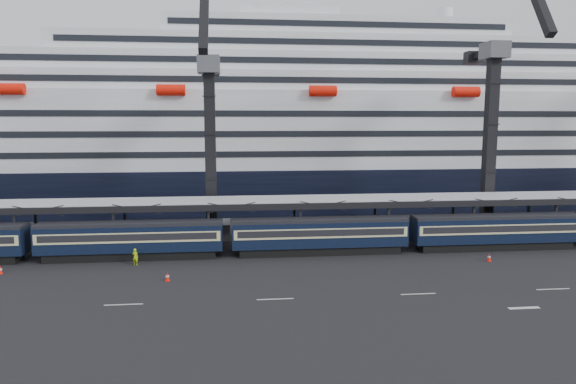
{
  "coord_description": "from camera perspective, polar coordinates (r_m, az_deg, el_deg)",
  "views": [
    {
      "loc": [
        -17.16,
        -43.94,
        14.28
      ],
      "look_at": [
        -11.48,
        10.0,
        6.85
      ],
      "focal_mm": 32.0,
      "sensor_mm": 36.0,
      "label": 1
    }
  ],
  "objects": [
    {
      "name": "traffic_cone_c",
      "position": [
        48.21,
        -13.26,
        -9.13
      ],
      "size": [
        0.42,
        0.42,
        0.84
      ],
      "color": "#FF1708",
      "rests_on": "ground"
    },
    {
      "name": "lane_markings",
      "position": [
        48.4,
        26.32,
        -10.18
      ],
      "size": [
        111.0,
        4.27,
        0.02
      ],
      "color": "beige",
      "rests_on": "ground"
    },
    {
      "name": "traffic_cone_b",
      "position": [
        56.12,
        -29.33,
        -7.54
      ],
      "size": [
        0.41,
        0.41,
        0.82
      ],
      "color": "#FF1708",
      "rests_on": "ground"
    },
    {
      "name": "train",
      "position": [
        56.67,
        6.91,
        -4.56
      ],
      "size": [
        133.05,
        3.0,
        4.05
      ],
      "color": "black",
      "rests_on": "ground"
    },
    {
      "name": "crane_dark_mid",
      "position": [
        69.42,
        21.73,
        6.49
      ],
      "size": [
        4.5,
        18.24,
        39.64
      ],
      "color": "#4C4F53",
      "rests_on": "ground"
    },
    {
      "name": "ground",
      "position": [
        49.28,
        14.85,
        -9.31
      ],
      "size": [
        260.0,
        260.0,
        0.0
      ],
      "primitive_type": "plane",
      "color": "black",
      "rests_on": "ground"
    },
    {
      "name": "crane_dark_near",
      "position": [
        62.64,
        -8.64,
        5.56
      ],
      "size": [
        4.5,
        17.75,
        35.08
      ],
      "color": "#4C4F53",
      "rests_on": "ground"
    },
    {
      "name": "cruise_ship",
      "position": [
        91.37,
        4.16,
        6.57
      ],
      "size": [
        214.09,
        28.84,
        34.0
      ],
      "color": "black",
      "rests_on": "ground"
    },
    {
      "name": "worker",
      "position": [
        54.1,
        -16.61,
        -6.9
      ],
      "size": [
        0.72,
        0.59,
        1.71
      ],
      "primitive_type": "imported",
      "rotation": [
        0.0,
        0.0,
        2.81
      ],
      "color": "#B4E10B",
      "rests_on": "ground"
    },
    {
      "name": "traffic_cone_d",
      "position": [
        57.31,
        21.45,
        -6.76
      ],
      "size": [
        0.41,
        0.41,
        0.82
      ],
      "color": "#FF1708",
      "rests_on": "ground"
    },
    {
      "name": "canopy",
      "position": [
        61.1,
        10.37,
        -0.83
      ],
      "size": [
        130.0,
        6.25,
        5.53
      ],
      "color": "#9FA1A7",
      "rests_on": "ground"
    }
  ]
}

